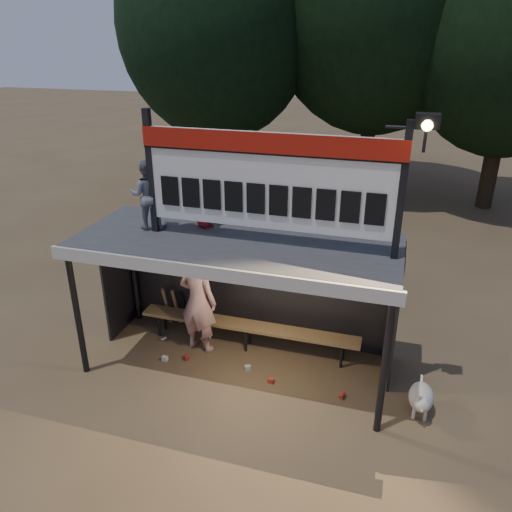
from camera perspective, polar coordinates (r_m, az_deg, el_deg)
The scene contains 12 objects.
ground at distance 8.79m, azimuth -2.05°, elevation -12.28°, with size 80.00×80.00×0.00m, color brown.
player at distance 8.74m, azimuth -6.65°, elevation -5.16°, with size 0.70×0.46×1.92m, color silver.
child_a at distance 8.12m, azimuth -12.31°, elevation 6.86°, with size 0.55×0.43×1.12m, color slate.
child_b at distance 8.10m, azimuth -5.95°, elevation 6.17°, with size 0.41×0.26×0.83m, color #AE1A20.
dugout_shelter at distance 8.05m, azimuth -1.68°, elevation -0.62°, with size 5.10×2.08×2.32m.
scoreboard_assembly at distance 7.16m, azimuth 1.82°, elevation 8.84°, with size 4.10×0.27×1.99m.
bench at distance 8.98m, azimuth -0.96°, elevation -8.06°, with size 4.00×0.35×0.48m.
tree_left at distance 17.86m, azimuth -4.49°, elevation 24.93°, with size 6.46×6.46×9.27m.
tree_mid at distance 18.27m, azimuth 13.98°, elevation 26.40°, with size 7.22×7.22×10.36m.
dog at distance 8.04m, azimuth 18.35°, elevation -15.15°, with size 0.36×0.81×0.49m.
bats at distance 9.65m, azimuth -8.55°, elevation -5.89°, with size 0.68×0.35×0.84m.
litter at distance 8.81m, azimuth -3.80°, elevation -11.93°, with size 3.50×1.03×0.08m.
Camera 1 is at (2.33, -6.70, 5.19)m, focal length 35.00 mm.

